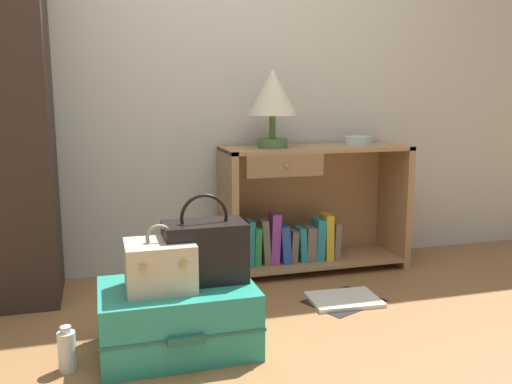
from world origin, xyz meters
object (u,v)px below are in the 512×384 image
at_px(suitcase_large, 178,318).
at_px(bottle, 67,350).
at_px(table_lamp, 273,96).
at_px(open_book_on_floor, 344,300).
at_px(handbag, 205,250).
at_px(bowl, 358,141).
at_px(train_case, 160,265).
at_px(bookshelf, 307,212).

relative_size(suitcase_large, bottle, 3.57).
xyz_separation_m(table_lamp, bottle, (-1.09, -0.87, -0.94)).
bearing_deg(table_lamp, open_book_on_floor, -68.35).
height_order(bottle, open_book_on_floor, bottle).
bearing_deg(handbag, bowl, 36.85).
bearing_deg(table_lamp, suitcase_large, -128.98).
xyz_separation_m(train_case, handbag, (0.19, 0.05, 0.03)).
height_order(bookshelf, table_lamp, table_lamp).
distance_m(suitcase_large, bottle, 0.43).
height_order(bowl, handbag, bowl).
bearing_deg(suitcase_large, table_lamp, 51.02).
distance_m(suitcase_large, open_book_on_floor, 0.93).
distance_m(bowl, open_book_on_floor, 0.99).
distance_m(bookshelf, train_case, 1.28).
height_order(train_case, bottle, train_case).
distance_m(train_case, bottle, 0.46).
xyz_separation_m(train_case, bottle, (-0.36, -0.04, -0.29)).
xyz_separation_m(suitcase_large, handbag, (0.12, 0.03, 0.26)).
xyz_separation_m(bowl, bottle, (-1.64, -0.90, -0.68)).
bearing_deg(open_book_on_floor, bottle, -165.28).
relative_size(bowl, handbag, 0.43).
distance_m(table_lamp, suitcase_large, 1.37).
bearing_deg(open_book_on_floor, handbag, -161.22).
bearing_deg(table_lamp, bowl, 2.84).
relative_size(table_lamp, train_case, 1.63).
height_order(suitcase_large, bottle, suitcase_large).
height_order(bookshelf, open_book_on_floor, bookshelf).
bearing_deg(handbag, train_case, -165.82).
bearing_deg(suitcase_large, bottle, -172.88).
relative_size(table_lamp, handbag, 1.19).
relative_size(handbag, bottle, 2.09).
bearing_deg(bookshelf, bowl, 1.58).
bearing_deg(train_case, bookshelf, 41.81).
bearing_deg(table_lamp, train_case, -131.14).
relative_size(suitcase_large, open_book_on_floor, 1.42).
bearing_deg(open_book_on_floor, bookshelf, 88.58).
distance_m(suitcase_large, train_case, 0.24).
height_order(bowl, train_case, bowl).
relative_size(bookshelf, table_lamp, 2.51).
xyz_separation_m(suitcase_large, open_book_on_floor, (0.87, 0.29, -0.13)).
relative_size(table_lamp, bowl, 2.78).
relative_size(handbag, open_book_on_floor, 0.83).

